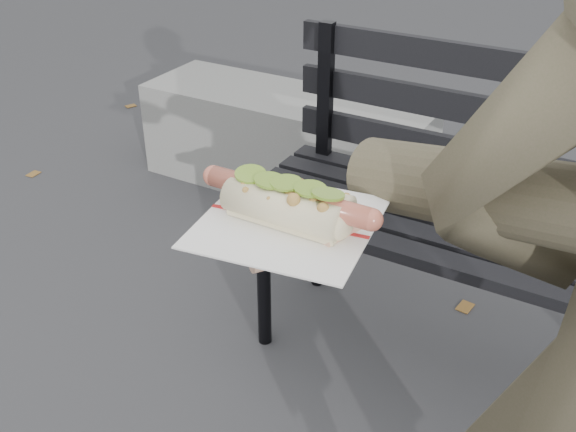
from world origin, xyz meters
name	(u,v)px	position (x,y,z in m)	size (l,w,h in m)	color
park_bench	(538,212)	(0.07, 0.93, 0.52)	(1.50, 0.44, 0.88)	black
concrete_block	(286,141)	(-1.04, 1.61, 0.20)	(1.20, 0.40, 0.40)	slate
held_hotdog	(485,209)	(0.13, 0.00, 1.01)	(0.63, 0.31, 0.20)	#45432E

